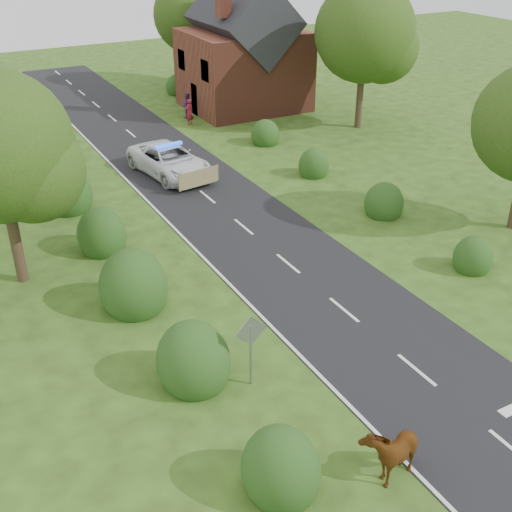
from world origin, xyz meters
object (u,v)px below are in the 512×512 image
road_sign (251,341)px  pedestrian_purple (187,106)px  cow (391,451)px  pedestrian_red (189,112)px  police_van (170,161)px

road_sign → pedestrian_purple: bearing=70.5°
road_sign → cow: size_ratio=1.29×
road_sign → pedestrian_red: road_sign is taller
cow → road_sign: bearing=-178.0°
road_sign → pedestrian_purple: size_ratio=1.44×
pedestrian_purple → cow: bearing=97.4°
pedestrian_red → pedestrian_purple: size_ratio=1.01×
cow → pedestrian_purple: 33.37m
pedestrian_red → pedestrian_purple: pedestrian_red is taller
road_sign → pedestrian_purple: (9.72, 27.48, -0.77)m
road_sign → pedestrian_red: (9.22, 25.97, -0.77)m
cow → pedestrian_red: pedestrian_red is taller
road_sign → cow: 5.19m
police_van → pedestrian_purple: (5.19, 9.60, 0.06)m
police_van → pedestrian_red: (4.69, 8.10, 0.07)m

